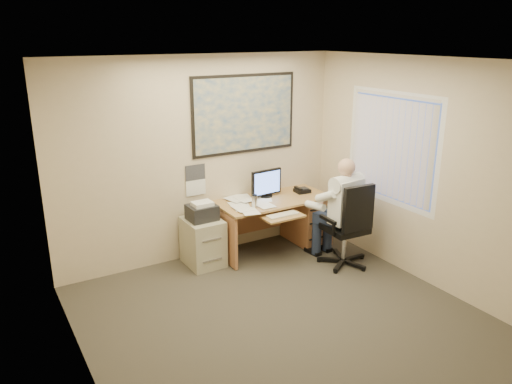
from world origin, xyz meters
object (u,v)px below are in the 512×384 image
filing_cabinet (203,238)px  person (344,212)px  desk (291,215)px  office_chair (347,241)px

filing_cabinet → person: (1.61, -0.91, 0.34)m
desk → office_chair: size_ratio=1.39×
office_chair → person: (-0.00, 0.08, 0.38)m
office_chair → person: 0.39m
filing_cabinet → office_chair: 1.90m
desk → office_chair: (0.23, -0.96, -0.11)m
desk → office_chair: 0.99m
filing_cabinet → office_chair: (1.61, -1.00, -0.04)m
desk → person: (0.23, -0.87, 0.27)m
person → filing_cabinet: bearing=144.4°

